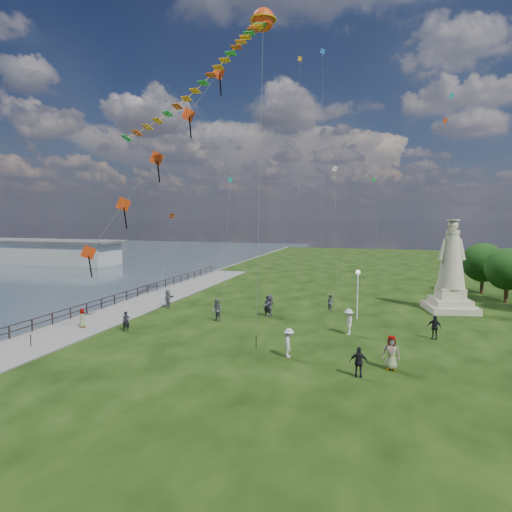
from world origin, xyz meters
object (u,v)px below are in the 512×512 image
(person_6, at_px, (268,306))
(person_4, at_px, (391,353))
(pier_pavilion, at_px, (46,251))
(person_7, at_px, (330,302))
(person_2, at_px, (289,343))
(person_8, at_px, (349,322))
(lamppost, at_px, (358,284))
(person_11, at_px, (270,305))
(serpent_kite, at_px, (261,22))
(person_9, at_px, (434,327))
(statue, at_px, (451,277))
(person_10, at_px, (82,319))
(person_3, at_px, (359,362))
(person_0, at_px, (126,321))
(person_5, at_px, (168,299))
(person_1, at_px, (217,310))

(person_6, bearing_deg, person_4, -36.77)
(person_4, bearing_deg, pier_pavilion, 144.57)
(person_6, bearing_deg, person_7, 48.50)
(person_2, xyz_separation_m, person_8, (3.06, 6.09, 0.05))
(lamppost, xyz_separation_m, person_11, (-7.18, -1.11, -2.02))
(person_2, relative_size, serpent_kite, 0.07)
(person_4, distance_m, person_8, 7.12)
(serpent_kite, bearing_deg, person_8, -26.67)
(person_9, xyz_separation_m, serpent_kite, (-13.44, 3.37, 23.19))
(statue, relative_size, person_10, 5.67)
(person_3, xyz_separation_m, person_4, (1.64, 1.69, 0.14))
(person_6, bearing_deg, person_10, -139.54)
(person_6, xyz_separation_m, person_7, (4.80, 3.98, -0.17))
(person_0, relative_size, person_5, 0.85)
(person_5, distance_m, person_6, 9.73)
(lamppost, height_order, person_6, lamppost)
(person_4, xyz_separation_m, person_9, (2.96, 7.00, -0.12))
(lamppost, bearing_deg, person_6, -169.92)
(person_2, bearing_deg, person_7, -18.89)
(person_1, distance_m, person_5, 7.10)
(lamppost, distance_m, person_9, 7.29)
(pier_pavilion, height_order, person_0, pier_pavilion)
(person_5, bearing_deg, lamppost, -88.26)
(person_6, bearing_deg, person_2, -58.91)
(statue, distance_m, person_3, 19.97)
(person_0, distance_m, person_8, 16.26)
(person_4, xyz_separation_m, serpent_kite, (-10.48, 10.38, 23.07))
(person_2, distance_m, person_7, 13.60)
(person_3, bearing_deg, person_8, -81.75)
(lamppost, xyz_separation_m, serpent_kite, (-7.98, -0.96, 21.07))
(person_1, bearing_deg, person_2, -13.91)
(statue, relative_size, serpent_kite, 0.32)
(person_0, xyz_separation_m, person_7, (13.61, 11.38, -0.02))
(person_1, xyz_separation_m, person_4, (13.29, -7.29, 0.04))
(statue, distance_m, person_10, 31.22)
(statue, xyz_separation_m, person_3, (-6.93, -18.59, -2.26))
(person_0, xyz_separation_m, person_11, (8.93, 7.59, 0.19))
(pier_pavilion, distance_m, person_2, 67.87)
(person_0, xyz_separation_m, person_2, (12.72, -2.19, 0.14))
(person_3, height_order, person_8, person_8)
(person_6, distance_m, person_7, 6.24)
(person_2, xyz_separation_m, person_5, (-13.62, 10.28, -0.01))
(pier_pavilion, relative_size, person_2, 16.98)
(person_3, xyz_separation_m, person_5, (-17.86, 12.40, 0.05))
(person_2, relative_size, person_9, 1.05)
(person_4, height_order, person_10, person_4)
(person_4, xyz_separation_m, person_8, (-2.83, 6.53, -0.03))
(person_4, bearing_deg, person_9, 65.26)
(person_2, height_order, person_4, person_4)
(person_7, height_order, person_10, person_7)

